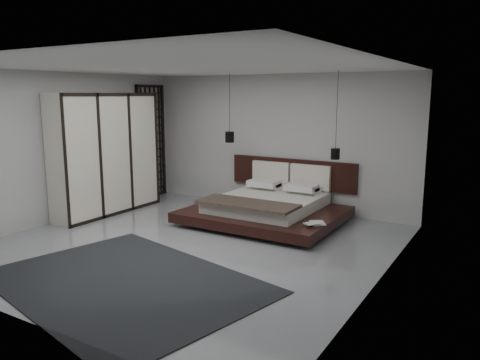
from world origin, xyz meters
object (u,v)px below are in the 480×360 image
Objects in this scene: pendant_left at (230,137)px; pendant_right at (335,153)px; lattice_screen at (151,142)px; rug at (125,282)px; bed at (268,206)px; wardrobe at (106,154)px.

pendant_left is 2.28m from pendant_right.
rug is (3.17, -4.15, -1.29)m from lattice_screen.
bed is 3.42m from wardrobe.
lattice_screen is 0.94× the size of bed.
pendant_right is (4.50, -0.11, 0.03)m from lattice_screen.
lattice_screen reaches higher than wardrobe.
bed is 0.79× the size of rug.
wardrobe is (-3.11, -1.10, 0.92)m from bed.
pendant_left reaches higher than lattice_screen.
bed is 1.75× the size of pendant_right.
wardrobe is (0.25, -1.64, -0.09)m from lattice_screen.
lattice_screen is at bearing 127.38° from rug.
lattice_screen is 4.50m from pendant_right.
pendant_right is at bearing -1.36° from lattice_screen.
bed is at bearing -9.17° from lattice_screen.
wardrobe is at bearing -160.47° from bed.
wardrobe is at bearing 139.37° from rug.
rug is (-0.19, -3.61, -0.28)m from bed.
wardrobe is 0.70× the size of rug.
lattice_screen is 3.55m from bed.
pendant_left is 0.56× the size of wardrobe.
bed is 1.60m from pendant_right.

